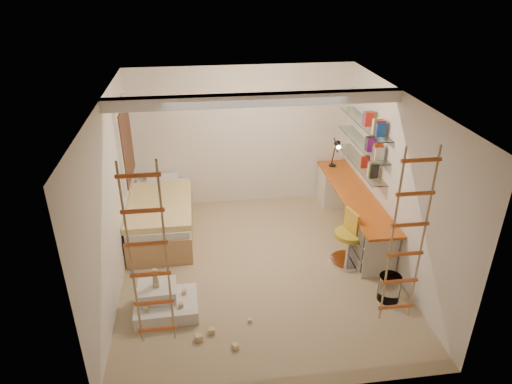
{
  "coord_description": "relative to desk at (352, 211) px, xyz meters",
  "views": [
    {
      "loc": [
        -0.79,
        -5.6,
        4.15
      ],
      "look_at": [
        0.0,
        0.3,
        1.15
      ],
      "focal_mm": 32.0,
      "sensor_mm": 36.0,
      "label": 1
    }
  ],
  "objects": [
    {
      "name": "rope_ladder_left",
      "position": [
        -3.07,
        -2.61,
        1.11
      ],
      "size": [
        0.41,
        0.04,
        2.13
      ],
      "primitive_type": null,
      "color": "#DF5426",
      "rests_on": "ceiling"
    },
    {
      "name": "books",
      "position": [
        0.15,
        0.27,
        1.26
      ],
      "size": [
        0.14,
        0.7,
        0.92
      ],
      "color": "#262626",
      "rests_on": "shelves"
    },
    {
      "name": "window_blind",
      "position": [
        -3.65,
        0.64,
        1.15
      ],
      "size": [
        0.02,
        1.0,
        1.2
      ],
      "primitive_type": "cube",
      "color": "#4C2D1E",
      "rests_on": "window_frame"
    },
    {
      "name": "toy_blocks",
      "position": [
        -2.79,
        -1.85,
        -0.16
      ],
      "size": [
        1.37,
        0.95,
        0.63
      ],
      "color": "#CCB284",
      "rests_on": "floor"
    },
    {
      "name": "swivel_chair",
      "position": [
        -0.34,
        -0.88,
        -0.08
      ],
      "size": [
        0.63,
        0.63,
        0.88
      ],
      "color": "gold",
      "rests_on": "floor"
    },
    {
      "name": "play_platform",
      "position": [
        -3.09,
        -1.62,
        -0.26
      ],
      "size": [
        0.84,
        0.66,
        0.36
      ],
      "color": "silver",
      "rests_on": "floor"
    },
    {
      "name": "window_frame",
      "position": [
        -3.69,
        0.64,
        1.15
      ],
      "size": [
        0.06,
        1.15,
        1.35
      ],
      "primitive_type": "cube",
      "color": "white",
      "rests_on": "wall_left"
    },
    {
      "name": "task_lamp",
      "position": [
        -0.05,
        0.96,
        0.73
      ],
      "size": [
        0.14,
        0.36,
        0.57
      ],
      "color": "black",
      "rests_on": "desk"
    },
    {
      "name": "floor",
      "position": [
        -1.72,
        -0.86,
        -0.4
      ],
      "size": [
        4.5,
        4.5,
        0.0
      ],
      "primitive_type": "plane",
      "color": "tan",
      "rests_on": "ground"
    },
    {
      "name": "shelves",
      "position": [
        0.15,
        0.27,
        1.1
      ],
      "size": [
        0.25,
        1.8,
        0.71
      ],
      "color": "white",
      "rests_on": "wall_right"
    },
    {
      "name": "bed",
      "position": [
        -3.2,
        0.36,
        -0.07
      ],
      "size": [
        1.02,
        2.0,
        0.69
      ],
      "color": "#AD7F51",
      "rests_on": "floor"
    },
    {
      "name": "ceiling_beam",
      "position": [
        -1.72,
        -0.56,
        2.12
      ],
      "size": [
        4.0,
        0.18,
        0.16
      ],
      "primitive_type": "cube",
      "color": "white",
      "rests_on": "ceiling"
    },
    {
      "name": "desk",
      "position": [
        0.0,
        0.0,
        0.0
      ],
      "size": [
        0.56,
        2.8,
        0.75
      ],
      "color": "#C05516",
      "rests_on": "floor"
    },
    {
      "name": "waste_bin",
      "position": [
        -0.05,
        -1.79,
        -0.22
      ],
      "size": [
        0.3,
        0.3,
        0.38
      ],
      "primitive_type": "cylinder",
      "color": "white",
      "rests_on": "floor"
    },
    {
      "name": "rope_ladder_right",
      "position": [
        -0.37,
        -2.61,
        1.11
      ],
      "size": [
        0.41,
        0.04,
        2.13
      ],
      "primitive_type": null,
      "color": "#DD5725",
      "rests_on": "ceiling"
    }
  ]
}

